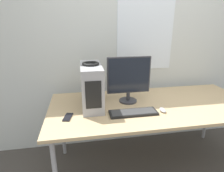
{
  "coord_description": "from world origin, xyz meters",
  "views": [
    {
      "loc": [
        -0.72,
        -1.18,
        1.56
      ],
      "look_at": [
        -0.43,
        0.46,
        0.99
      ],
      "focal_mm": 30.0,
      "sensor_mm": 36.0,
      "label": 1
    }
  ],
  "objects_px": {
    "keyboard": "(133,113)",
    "cell_phone": "(68,117)",
    "pc_tower": "(91,86)",
    "headphones": "(91,64)",
    "mouse": "(163,110)",
    "monitor_main": "(129,78)"
  },
  "relations": [
    {
      "from": "keyboard",
      "to": "cell_phone",
      "type": "distance_m",
      "value": 0.58
    },
    {
      "from": "pc_tower",
      "to": "keyboard",
      "type": "height_order",
      "value": "pc_tower"
    },
    {
      "from": "headphones",
      "to": "mouse",
      "type": "distance_m",
      "value": 0.8
    },
    {
      "from": "pc_tower",
      "to": "mouse",
      "type": "height_order",
      "value": "pc_tower"
    },
    {
      "from": "pc_tower",
      "to": "headphones",
      "type": "xyz_separation_m",
      "value": [
        0.0,
        0.0,
        0.22
      ]
    },
    {
      "from": "monitor_main",
      "to": "mouse",
      "type": "height_order",
      "value": "monitor_main"
    },
    {
      "from": "pc_tower",
      "to": "mouse",
      "type": "bearing_deg",
      "value": -21.83
    },
    {
      "from": "headphones",
      "to": "monitor_main",
      "type": "distance_m",
      "value": 0.42
    },
    {
      "from": "headphones",
      "to": "keyboard",
      "type": "height_order",
      "value": "headphones"
    },
    {
      "from": "cell_phone",
      "to": "keyboard",
      "type": "bearing_deg",
      "value": 9.86
    },
    {
      "from": "headphones",
      "to": "cell_phone",
      "type": "distance_m",
      "value": 0.53
    },
    {
      "from": "headphones",
      "to": "mouse",
      "type": "xyz_separation_m",
      "value": [
        0.64,
        -0.26,
        -0.41
      ]
    },
    {
      "from": "cell_phone",
      "to": "mouse",
      "type": "bearing_deg",
      "value": 10.39
    },
    {
      "from": "monitor_main",
      "to": "headphones",
      "type": "bearing_deg",
      "value": -175.46
    },
    {
      "from": "monitor_main",
      "to": "mouse",
      "type": "relative_size",
      "value": 4.92
    },
    {
      "from": "pc_tower",
      "to": "headphones",
      "type": "height_order",
      "value": "headphones"
    },
    {
      "from": "pc_tower",
      "to": "keyboard",
      "type": "relative_size",
      "value": 1.13
    },
    {
      "from": "cell_phone",
      "to": "headphones",
      "type": "bearing_deg",
      "value": 56.98
    },
    {
      "from": "headphones",
      "to": "cell_phone",
      "type": "bearing_deg",
      "value": -135.65
    },
    {
      "from": "keyboard",
      "to": "mouse",
      "type": "relative_size",
      "value": 4.57
    },
    {
      "from": "monitor_main",
      "to": "keyboard",
      "type": "xyz_separation_m",
      "value": [
        -0.02,
        -0.28,
        -0.24
      ]
    },
    {
      "from": "headphones",
      "to": "monitor_main",
      "type": "relative_size",
      "value": 0.34
    }
  ]
}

